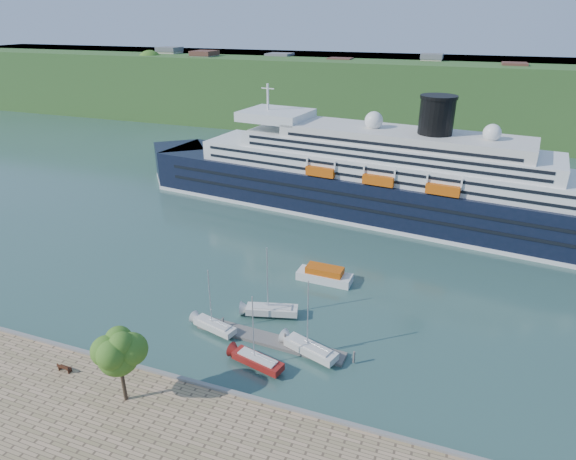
# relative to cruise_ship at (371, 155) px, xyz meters

# --- Properties ---
(ground) EXTENTS (400.00, 400.00, 0.00)m
(ground) POSITION_rel_cruise_ship_xyz_m (-6.76, -57.71, -12.45)
(ground) COLOR #2C4F47
(ground) RESTS_ON ground
(far_hillside) EXTENTS (400.00, 50.00, 24.00)m
(far_hillside) POSITION_rel_cruise_ship_xyz_m (-6.76, 87.29, -0.45)
(far_hillside) COLOR #305722
(far_hillside) RESTS_ON ground
(quay_coping) EXTENTS (220.00, 0.50, 0.30)m
(quay_coping) POSITION_rel_cruise_ship_xyz_m (-6.76, -57.91, -11.30)
(quay_coping) COLOR slate
(quay_coping) RESTS_ON promenade
(cruise_ship) EXTENTS (112.01, 29.51, 24.90)m
(cruise_ship) POSITION_rel_cruise_ship_xyz_m (0.00, 0.00, 0.00)
(cruise_ship) COLOR black
(cruise_ship) RESTS_ON ground
(park_bench) EXTENTS (1.71, 0.76, 1.08)m
(park_bench) POSITION_rel_cruise_ship_xyz_m (-22.10, -61.21, -10.91)
(park_bench) COLOR #432113
(park_bench) RESTS_ON promenade
(promenade_tree) EXTENTS (5.63, 5.63, 9.32)m
(promenade_tree) POSITION_rel_cruise_ship_xyz_m (-12.85, -62.50, -6.79)
(promenade_tree) COLOR #316019
(promenade_tree) RESTS_ON promenade
(floating_pontoon) EXTENTS (20.02, 3.47, 0.44)m
(floating_pontoon) POSITION_rel_cruise_ship_xyz_m (-2.95, -47.03, -12.23)
(floating_pontoon) COLOR slate
(floating_pontoon) RESTS_ON ground
(sailboat_white_near) EXTENTS (6.95, 3.47, 8.65)m
(sailboat_white_near) POSITION_rel_cruise_ship_xyz_m (-10.36, -47.60, -8.13)
(sailboat_white_near) COLOR silver
(sailboat_white_near) RESTS_ON ground
(sailboat_red) EXTENTS (7.34, 3.55, 9.14)m
(sailboat_red) POSITION_rel_cruise_ship_xyz_m (-2.33, -52.08, -7.88)
(sailboat_red) COLOR maroon
(sailboat_red) RESTS_ON ground
(sailboat_white_far) EXTENTS (7.86, 4.42, 9.80)m
(sailboat_white_far) POSITION_rel_cruise_ship_xyz_m (2.87, -47.97, -7.55)
(sailboat_white_far) COLOR silver
(sailboat_white_far) RESTS_ON ground
(tender_launch) EXTENTS (8.70, 3.26, 2.38)m
(tender_launch) POSITION_rel_cruise_ship_xyz_m (-0.61, -29.96, -11.26)
(tender_launch) COLOR #C9510B
(tender_launch) RESTS_ON ground
(sailboat_extra) EXTENTS (8.06, 4.08, 10.03)m
(sailboat_extra) POSITION_rel_cruise_ship_xyz_m (-4.66, -41.76, -7.43)
(sailboat_extra) COLOR silver
(sailboat_extra) RESTS_ON ground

